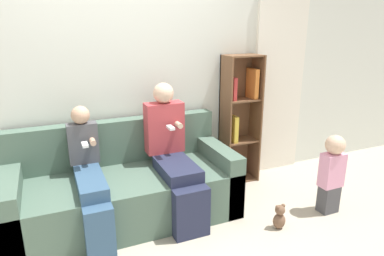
{
  "coord_description": "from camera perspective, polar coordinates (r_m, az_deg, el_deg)",
  "views": [
    {
      "loc": [
        -0.67,
        -2.41,
        1.81
      ],
      "look_at": [
        0.63,
        0.58,
        0.81
      ],
      "focal_mm": 32.0,
      "sensor_mm": 36.0,
      "label": 1
    }
  ],
  "objects": [
    {
      "name": "teddy_bear",
      "position": [
        3.33,
        14.36,
        -14.2
      ],
      "size": [
        0.12,
        0.1,
        0.24
      ],
      "color": "brown",
      "rests_on": "ground_plane"
    },
    {
      "name": "couch",
      "position": [
        3.37,
        -11.02,
        -10.05
      ],
      "size": [
        2.07,
        0.87,
        0.9
      ],
      "color": "#4C6656",
      "rests_on": "ground_plane"
    },
    {
      "name": "toddler_standing",
      "position": [
        3.61,
        22.28,
        -6.71
      ],
      "size": [
        0.22,
        0.19,
        0.8
      ],
      "color": "#47474C",
      "rests_on": "ground_plane"
    },
    {
      "name": "adult_seated",
      "position": [
        3.25,
        -3.18,
        -3.97
      ],
      "size": [
        0.38,
        0.84,
        1.26
      ],
      "color": "#232842",
      "rests_on": "ground_plane"
    },
    {
      "name": "child_seated",
      "position": [
        3.08,
        -16.68,
        -7.77
      ],
      "size": [
        0.27,
        0.85,
        1.11
      ],
      "color": "#335170",
      "rests_on": "ground_plane"
    },
    {
      "name": "back_wall",
      "position": [
        3.52,
        -12.39,
        7.94
      ],
      "size": [
        10.0,
        0.06,
        2.55
      ],
      "color": "silver",
      "rests_on": "ground_plane"
    },
    {
      "name": "bookshelf",
      "position": [
        3.99,
        7.75,
        1.25
      ],
      "size": [
        0.42,
        0.27,
        1.48
      ],
      "color": "brown",
      "rests_on": "ground_plane"
    },
    {
      "name": "ground_plane",
      "position": [
        3.09,
        -6.85,
        -18.93
      ],
      "size": [
        14.0,
        14.0,
        0.0
      ],
      "primitive_type": "plane",
      "color": "#B2A893"
    },
    {
      "name": "curtain_panel",
      "position": [
        4.32,
        14.24,
        6.98
      ],
      "size": [
        0.69,
        0.04,
        2.18
      ],
      "color": "silver",
      "rests_on": "ground_plane"
    }
  ]
}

